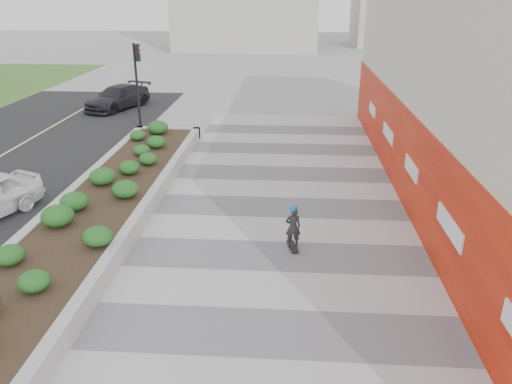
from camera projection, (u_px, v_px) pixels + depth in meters
walkway at (277, 299)px, 11.38m from camera, size 8.00×36.00×0.01m
planter at (101, 206)px, 15.26m from camera, size 3.00×18.00×0.90m
traffic_signal_near at (137, 74)px, 24.19m from camera, size 0.33×0.28×4.20m
manhole_cover at (298, 300)px, 11.35m from camera, size 0.44×0.44×0.01m
skateboarder at (293, 227)px, 13.38m from camera, size 0.45×0.75×1.29m
car_dark at (118, 97)px, 29.30m from camera, size 3.41×4.93×1.32m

